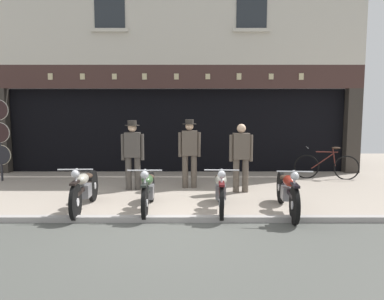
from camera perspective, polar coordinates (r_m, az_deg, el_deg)
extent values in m
cube|color=#A59889|center=(11.43, -2.46, -3.80)|extent=(23.34, 10.00, 0.08)
cube|color=#A39E9B|center=(6.64, -4.23, -10.93)|extent=(23.34, 0.16, 0.18)
cube|color=black|center=(13.57, -2.09, 3.52)|extent=(10.44, 4.00, 2.60)
cube|color=#332D28|center=(12.88, -27.49, 2.64)|extent=(0.44, 0.36, 2.60)
cube|color=#332D28|center=(12.48, 23.45, 2.74)|extent=(0.44, 0.36, 2.60)
cube|color=#23282D|center=(11.82, -2.38, 3.71)|extent=(9.98, 0.03, 2.18)
cube|color=#3E2823|center=(11.41, -2.51, 11.25)|extent=(11.34, 0.24, 0.70)
cube|color=#C6B789|center=(12.05, -21.21, 10.58)|extent=(0.14, 0.03, 0.19)
cube|color=#C6B789|center=(11.74, -16.72, 10.86)|extent=(0.14, 0.03, 0.18)
cube|color=#C6B789|center=(11.51, -12.05, 11.08)|extent=(0.14, 0.03, 0.17)
cube|color=#C6B789|center=(11.36, -7.48, 11.23)|extent=(0.14, 0.03, 0.18)
cube|color=#C6B789|center=(11.28, -2.53, 11.31)|extent=(0.14, 0.03, 0.18)
cube|color=#C6B789|center=(11.28, 2.36, 11.31)|extent=(0.14, 0.03, 0.16)
cube|color=#C6B789|center=(11.36, 7.19, 11.23)|extent=(0.14, 0.03, 0.19)
cube|color=#C6B789|center=(11.52, 12.07, 11.08)|extent=(0.14, 0.03, 0.17)
cube|color=#C6B789|center=(11.74, 16.48, 10.87)|extent=(0.14, 0.03, 0.20)
cube|color=beige|center=(11.84, -2.54, 21.15)|extent=(11.34, 0.40, 3.40)
cube|color=#23282D|center=(11.88, -12.78, 20.95)|extent=(0.90, 0.02, 1.30)
cube|color=beige|center=(11.68, -12.73, 17.67)|extent=(1.10, 0.12, 0.10)
cube|color=#23282D|center=(11.76, 9.15, 21.18)|extent=(0.90, 0.02, 1.30)
cube|color=beige|center=(11.56, 9.11, 17.87)|extent=(1.10, 0.12, 0.10)
cylinder|color=black|center=(6.93, -17.71, -7.72)|extent=(0.10, 0.67, 0.66)
cylinder|color=silver|center=(6.93, -17.71, -7.72)|extent=(0.11, 0.15, 0.15)
cylinder|color=black|center=(8.26, -15.20, -5.37)|extent=(0.11, 0.67, 0.66)
cylinder|color=silver|center=(8.26, -15.20, -5.37)|extent=(0.12, 0.15, 0.15)
cube|color=black|center=(7.56, -16.37, -5.56)|extent=(0.13, 1.30, 0.07)
cube|color=slate|center=(7.58, -16.35, -6.08)|extent=(0.21, 0.33, 0.26)
ellipsoid|color=#A6A090|center=(7.37, -16.73, -4.31)|extent=(0.24, 0.47, 0.20)
ellipsoid|color=#38281E|center=(7.77, -15.97, -3.88)|extent=(0.21, 0.31, 0.10)
cube|color=black|center=(6.85, -17.81, -4.86)|extent=(0.12, 0.36, 0.04)
sphere|color=silver|center=(6.88, -17.73, -3.56)|extent=(0.15, 0.15, 0.15)
cylinder|color=silver|center=(6.87, -17.75, -2.90)|extent=(0.62, 0.05, 0.02)
cylinder|color=silver|center=(6.90, -17.71, -5.31)|extent=(0.05, 0.29, 0.60)
cylinder|color=black|center=(6.69, -7.44, -8.15)|extent=(0.08, 0.63, 0.63)
cylinder|color=silver|center=(6.69, -7.44, -8.15)|extent=(0.10, 0.14, 0.14)
cylinder|color=black|center=(8.00, -6.40, -5.70)|extent=(0.09, 0.63, 0.63)
cylinder|color=silver|center=(8.00, -6.40, -5.70)|extent=(0.11, 0.14, 0.14)
cube|color=black|center=(7.32, -6.88, -5.90)|extent=(0.10, 1.25, 0.07)
cube|color=slate|center=(7.33, -6.87, -6.44)|extent=(0.21, 0.32, 0.26)
ellipsoid|color=#34522F|center=(7.12, -7.03, -4.61)|extent=(0.23, 0.46, 0.20)
ellipsoid|color=#38281E|center=(7.52, -6.72, -4.16)|extent=(0.21, 0.30, 0.10)
cube|color=black|center=(6.61, -7.48, -5.36)|extent=(0.11, 0.36, 0.04)
sphere|color=silver|center=(6.64, -7.44, -3.84)|extent=(0.15, 0.15, 0.15)
cylinder|color=silver|center=(6.63, -7.45, -3.16)|extent=(0.62, 0.04, 0.02)
cylinder|color=silver|center=(6.66, -7.44, -5.64)|extent=(0.04, 0.27, 0.61)
cylinder|color=black|center=(6.63, 4.50, -8.16)|extent=(0.10, 0.65, 0.64)
cylinder|color=silver|center=(6.63, 4.50, -8.16)|extent=(0.11, 0.15, 0.14)
cylinder|color=black|center=(7.91, 4.23, -5.75)|extent=(0.11, 0.65, 0.64)
cylinder|color=silver|center=(7.91, 4.23, -5.75)|extent=(0.12, 0.15, 0.14)
cube|color=#571417|center=(7.24, 4.36, -5.93)|extent=(0.13, 1.22, 0.07)
cube|color=slate|center=(7.26, 4.36, -6.46)|extent=(0.22, 0.33, 0.26)
ellipsoid|color=#A09D8E|center=(7.05, 4.41, -4.61)|extent=(0.24, 0.47, 0.20)
ellipsoid|color=#38281E|center=(7.44, 4.33, -4.18)|extent=(0.22, 0.31, 0.10)
cube|color=#571417|center=(6.55, 4.52, -5.26)|extent=(0.12, 0.36, 0.04)
sphere|color=silver|center=(6.58, 4.52, -3.81)|extent=(0.15, 0.15, 0.15)
cylinder|color=silver|center=(6.57, 4.53, -3.12)|extent=(0.62, 0.06, 0.02)
cylinder|color=silver|center=(6.60, 4.51, -5.64)|extent=(0.05, 0.27, 0.61)
cylinder|color=black|center=(6.65, 15.52, -8.25)|extent=(0.12, 0.67, 0.66)
cylinder|color=silver|center=(6.65, 15.52, -8.25)|extent=(0.11, 0.15, 0.15)
cylinder|color=black|center=(8.03, 13.51, -5.66)|extent=(0.13, 0.67, 0.66)
cylinder|color=silver|center=(8.03, 13.51, -5.66)|extent=(0.12, 0.15, 0.15)
cube|color=black|center=(7.31, 14.44, -5.92)|extent=(0.17, 1.33, 0.07)
cube|color=slate|center=(7.33, 14.43, -6.46)|extent=(0.22, 0.33, 0.26)
ellipsoid|color=maroon|center=(7.11, 14.73, -4.64)|extent=(0.25, 0.48, 0.20)
ellipsoid|color=#38281E|center=(7.53, 14.13, -4.16)|extent=(0.22, 0.31, 0.10)
cube|color=black|center=(6.57, 15.61, -5.29)|extent=(0.13, 0.37, 0.04)
sphere|color=silver|center=(6.60, 15.55, -3.92)|extent=(0.15, 0.15, 0.15)
cylinder|color=silver|center=(6.59, 15.57, -3.23)|extent=(0.62, 0.07, 0.02)
cylinder|color=silver|center=(6.62, 15.52, -5.74)|extent=(0.06, 0.27, 0.61)
cylinder|color=#47423D|center=(9.16, -8.54, -3.54)|extent=(0.15, 0.15, 0.83)
cylinder|color=#47423D|center=(9.18, -9.91, -3.54)|extent=(0.15, 0.15, 0.83)
cube|color=#47423D|center=(9.07, -9.31, 0.80)|extent=(0.39, 0.24, 0.61)
cube|color=white|center=(9.18, -9.23, 1.32)|extent=(0.14, 0.03, 0.34)
cube|color=black|center=(9.20, -9.22, 1.25)|extent=(0.05, 0.01, 0.31)
cylinder|color=#47423D|center=(9.06, -7.82, 0.45)|extent=(0.09, 0.09, 0.64)
cylinder|color=#47423D|center=(9.11, -10.77, 0.44)|extent=(0.09, 0.09, 0.64)
sphere|color=beige|center=(9.04, -9.35, 3.44)|extent=(0.21, 0.21, 0.21)
cylinder|color=#332D28|center=(9.04, -9.36, 3.80)|extent=(0.36, 0.36, 0.01)
cylinder|color=#332D28|center=(9.04, -9.37, 4.17)|extent=(0.22, 0.22, 0.12)
cylinder|color=brown|center=(9.28, 0.19, -3.29)|extent=(0.15, 0.15, 0.84)
cylinder|color=brown|center=(9.27, -1.17, -3.31)|extent=(0.15, 0.15, 0.84)
cube|color=brown|center=(9.18, -0.50, 1.08)|extent=(0.39, 0.24, 0.62)
cube|color=silver|center=(9.29, -0.53, 1.60)|extent=(0.14, 0.03, 0.35)
cube|color=maroon|center=(9.30, -0.53, 1.53)|extent=(0.05, 0.01, 0.32)
cylinder|color=brown|center=(9.20, 0.97, 0.86)|extent=(0.09, 0.09, 0.61)
cylinder|color=brown|center=(9.18, -1.96, 0.85)|extent=(0.09, 0.09, 0.61)
sphere|color=beige|center=(9.15, -0.50, 3.71)|extent=(0.20, 0.20, 0.20)
cylinder|color=#332D28|center=(9.15, -0.50, 4.06)|extent=(0.35, 0.35, 0.01)
cylinder|color=#332D28|center=(9.15, -0.50, 4.41)|extent=(0.21, 0.21, 0.11)
cylinder|color=brown|center=(8.88, 8.16, -3.89)|extent=(0.15, 0.15, 0.82)
cylinder|color=brown|center=(8.85, 6.75, -3.91)|extent=(0.15, 0.15, 0.82)
cube|color=brown|center=(8.77, 7.52, 0.59)|extent=(0.39, 0.23, 0.62)
cube|color=white|center=(8.87, 7.41, 1.14)|extent=(0.14, 0.02, 0.34)
cube|color=maroon|center=(8.89, 7.39, 1.07)|extent=(0.05, 0.01, 0.32)
cylinder|color=brown|center=(8.81, 9.03, 0.30)|extent=(0.09, 0.09, 0.63)
cylinder|color=brown|center=(8.74, 6.00, 0.29)|extent=(0.09, 0.09, 0.63)
sphere|color=beige|center=(8.73, 7.56, 3.35)|extent=(0.21, 0.21, 0.21)
cylinder|color=black|center=(11.40, -27.65, -0.70)|extent=(0.54, 0.03, 0.54)
torus|color=beige|center=(11.41, -27.62, -0.69)|extent=(0.56, 0.04, 0.56)
cube|color=silver|center=(11.89, 11.59, 5.09)|extent=(0.69, 0.02, 1.10)
cube|color=#232328|center=(11.88, 11.66, 7.25)|extent=(0.69, 0.01, 0.20)
torus|color=black|center=(11.06, 17.23, -2.48)|extent=(0.69, 0.17, 0.70)
torus|color=black|center=(11.23, 22.74, -2.57)|extent=(0.69, 0.17, 0.70)
cylinder|color=#4C1E19|center=(11.09, 19.49, -1.60)|extent=(0.61, 0.15, 0.49)
cylinder|color=#4C1E19|center=(11.07, 20.09, -0.28)|extent=(0.59, 0.15, 0.03)
cylinder|color=#4C1E19|center=(11.12, 21.06, -1.02)|extent=(0.12, 0.05, 0.52)
ellipsoid|color=#332319|center=(11.10, 21.33, 0.31)|extent=(0.26, 0.17, 0.06)
cylinder|color=silver|center=(10.99, 17.33, 0.40)|extent=(0.12, 0.49, 0.02)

